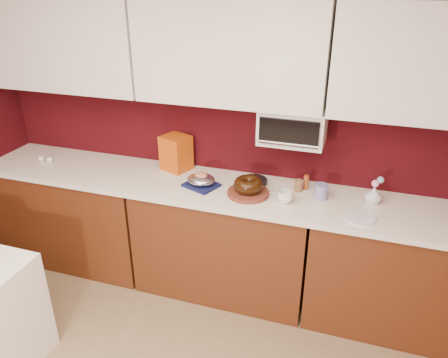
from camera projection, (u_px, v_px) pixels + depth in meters
wall_back at (236, 129)px, 3.33m from camera, size 4.00×0.02×2.50m
base_cabinet_left at (78, 214)px, 3.79m from camera, size 1.31×0.58×0.86m
base_cabinet_center at (224, 241)px, 3.42m from camera, size 1.31×0.58×0.86m
base_cabinet_right at (405, 274)px, 3.04m from camera, size 1.31×0.58×0.86m
countertop at (224, 190)px, 3.22m from camera, size 4.00×0.62×0.04m
upper_cabinet_left at (62, 43)px, 3.30m from camera, size 1.31×0.33×0.70m
upper_cabinet_center at (231, 52)px, 2.93m from camera, size 1.31×0.33×0.70m
upper_cabinet_right at (448, 64)px, 2.55m from camera, size 1.31×0.33×0.70m
toaster_oven at (293, 125)px, 3.02m from camera, size 0.45×0.30×0.25m
toaster_oven_door at (289, 133)px, 2.88m from camera, size 0.40×0.02×0.18m
toaster_oven_handle at (288, 144)px, 2.90m from camera, size 0.42×0.02×0.02m
cake_base at (248, 193)px, 3.10m from camera, size 0.36×0.36×0.03m
bundt_cake at (248, 185)px, 3.07m from camera, size 0.23×0.23×0.08m
navy_towel at (201, 185)px, 3.23m from camera, size 0.29×0.27×0.02m
foil_ham_nest at (201, 180)px, 3.21m from camera, size 0.26×0.24×0.08m
roasted_ham at (201, 176)px, 3.20m from camera, size 0.12×0.10×0.06m
pandoro_box at (176, 153)px, 3.45m from camera, size 0.26×0.24×0.28m
dark_pan at (254, 181)px, 3.27m from camera, size 0.21×0.21×0.03m
coffee_mug at (285, 196)px, 2.98m from camera, size 0.13×0.13×0.10m
blue_jar at (321, 192)px, 3.03m from camera, size 0.09×0.09×0.11m
flower_vase at (374, 194)px, 2.97m from camera, size 0.11×0.11×0.13m
flower_pink at (375, 184)px, 2.94m from camera, size 0.05×0.05×0.05m
flower_blue at (381, 180)px, 2.94m from camera, size 0.05×0.05×0.05m
china_plate at (360, 218)px, 2.81m from camera, size 0.26×0.26×0.01m
amber_bottle at (306, 182)px, 3.17m from camera, size 0.04×0.04×0.11m
paper_cup at (299, 186)px, 3.14m from camera, size 0.07×0.07×0.09m
egg_left at (41, 159)px, 3.65m from camera, size 0.07×0.06×0.04m
egg_right at (49, 160)px, 3.63m from camera, size 0.07×0.06×0.05m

